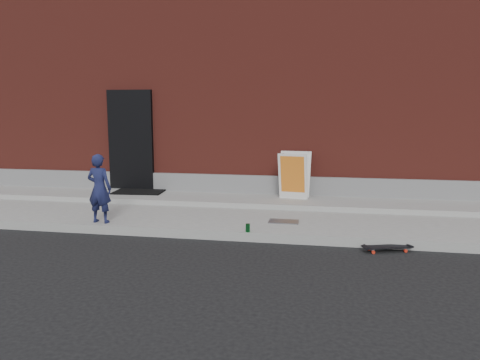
% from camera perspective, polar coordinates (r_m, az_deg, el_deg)
% --- Properties ---
extents(ground, '(80.00, 80.00, 0.00)m').
position_cam_1_polar(ground, '(7.63, -3.64, -7.31)').
color(ground, black).
rests_on(ground, ground).
extents(sidewalk, '(20.00, 3.00, 0.15)m').
position_cam_1_polar(sidewalk, '(9.02, -1.32, -4.29)').
color(sidewalk, gray).
rests_on(sidewalk, ground).
extents(apron, '(20.00, 1.20, 0.10)m').
position_cam_1_polar(apron, '(9.86, -0.25, -2.43)').
color(apron, gray).
rests_on(apron, sidewalk).
extents(building, '(20.00, 8.10, 5.00)m').
position_cam_1_polar(building, '(14.22, 3.25, 10.25)').
color(building, maroon).
rests_on(building, ground).
extents(child, '(0.45, 0.32, 1.19)m').
position_cam_1_polar(child, '(8.37, -16.78, -1.00)').
color(child, '#171C42').
rests_on(child, sidewalk).
extents(skateboard, '(0.75, 0.41, 0.08)m').
position_cam_1_polar(skateboard, '(7.33, 17.51, -7.81)').
color(skateboard, red).
rests_on(skateboard, ground).
extents(pizza_sign, '(0.66, 0.76, 0.98)m').
position_cam_1_polar(pizza_sign, '(9.80, 6.66, 0.64)').
color(pizza_sign, silver).
rests_on(pizza_sign, apron).
extents(soda_can, '(0.09, 0.09, 0.13)m').
position_cam_1_polar(soda_can, '(7.50, 0.96, -5.87)').
color(soda_can, '#16712D').
rests_on(soda_can, sidewalk).
extents(doormat, '(1.14, 0.95, 0.03)m').
position_cam_1_polar(doormat, '(10.79, -12.04, -1.31)').
color(doormat, black).
rests_on(doormat, apron).
extents(utility_plate, '(0.52, 0.33, 0.02)m').
position_cam_1_polar(utility_plate, '(8.20, 5.36, -5.06)').
color(utility_plate, '#5D5E62').
rests_on(utility_plate, sidewalk).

